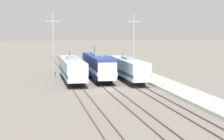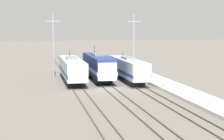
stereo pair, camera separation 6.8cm
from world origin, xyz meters
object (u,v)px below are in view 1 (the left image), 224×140
object	(u,v)px
traffic_cone	(163,84)
locomotive_far_right	(129,69)
locomotive_far_left	(72,69)
catenary_tower_right	(134,43)
locomotive_center	(98,66)
catenary_tower_left	(53,44)

from	to	relation	value
traffic_cone	locomotive_far_right	bearing A→B (deg)	110.53
locomotive_far_left	catenary_tower_right	world-z (taller)	catenary_tower_right
catenary_tower_right	traffic_cone	size ratio (longest dim) A/B	19.89
locomotive_center	catenary_tower_left	size ratio (longest dim) A/B	1.51
catenary_tower_left	locomotive_far_left	bearing A→B (deg)	-63.34
locomotive_far_left	locomotive_far_right	distance (m)	9.01
locomotive_far_right	catenary_tower_right	bearing A→B (deg)	69.26
locomotive_far_right	catenary_tower_right	xyz separation A→B (m)	(2.60, 6.86, 3.83)
locomotive_far_left	catenary_tower_right	xyz separation A→B (m)	(11.46, 5.25, 3.82)
locomotive_far_left	locomotive_far_right	world-z (taller)	locomotive_far_left
locomotive_center	traffic_cone	xyz separation A→B (m)	(7.40, -10.70, -1.54)
locomotive_center	locomotive_far_right	distance (m)	5.23
locomotive_center	catenary_tower_right	bearing A→B (deg)	30.20
catenary_tower_left	traffic_cone	xyz separation A→B (m)	(14.47, -14.79, -5.15)
catenary_tower_right	locomotive_center	bearing A→B (deg)	-149.80
catenary_tower_right	catenary_tower_left	bearing A→B (deg)	180.00
locomotive_far_right	traffic_cone	xyz separation A→B (m)	(2.97, -7.93, -1.32)
traffic_cone	catenary_tower_left	bearing A→B (deg)	134.37
catenary_tower_left	traffic_cone	world-z (taller)	catenary_tower_left
locomotive_far_left	catenary_tower_left	distance (m)	7.01
catenary_tower_left	locomotive_center	bearing A→B (deg)	-30.06
catenary_tower_right	locomotive_far_left	bearing A→B (deg)	-155.38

